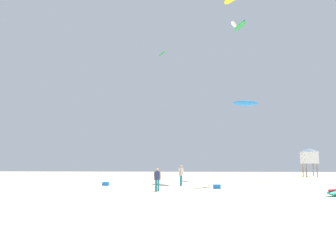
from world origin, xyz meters
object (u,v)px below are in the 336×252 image
at_px(kite_aloft_2, 240,26).
at_px(kite_aloft_5, 162,54).
at_px(lifeguard_tower, 309,156).
at_px(person_midground, 181,174).
at_px(kite_aloft_3, 234,24).
at_px(cooler_box, 106,184).
at_px(kite_aloft_0, 245,103).
at_px(person_foreground, 157,178).
at_px(gear_bag, 217,187).

xyz_separation_m(kite_aloft_2, kite_aloft_5, (-11.95, 15.21, 1.81)).
relative_size(lifeguard_tower, kite_aloft_2, 1.24).
xyz_separation_m(person_midground, kite_aloft_3, (8.70, 28.55, 25.90)).
bearing_deg(cooler_box, kite_aloft_0, 53.46).
bearing_deg(person_foreground, kite_aloft_2, 163.05).
bearing_deg(kite_aloft_3, kite_aloft_0, -87.27).
bearing_deg(person_foreground, kite_aloft_5, -167.65).
xyz_separation_m(person_foreground, cooler_box, (-5.03, 5.40, -0.76)).
height_order(person_midground, kite_aloft_0, kite_aloft_0).
xyz_separation_m(gear_bag, kite_aloft_0, (6.27, 23.68, 10.78)).
bearing_deg(person_foreground, gear_bag, 129.90).
xyz_separation_m(person_midground, gear_bag, (2.80, -2.78, -0.87)).
relative_size(lifeguard_tower, kite_aloft_5, 1.54).
distance_m(lifeguard_tower, cooler_box, 32.80).
bearing_deg(kite_aloft_2, lifeguard_tower, 33.62).
relative_size(person_foreground, gear_bag, 2.80).
bearing_deg(kite_aloft_0, cooler_box, -126.54).
xyz_separation_m(cooler_box, kite_aloft_5, (2.04, 29.55, 21.92)).
bearing_deg(kite_aloft_3, kite_aloft_5, 175.95).
relative_size(gear_bag, kite_aloft_0, 0.14).
bearing_deg(person_midground, lifeguard_tower, -117.87).
distance_m(person_foreground, lifeguard_tower, 33.31).
bearing_deg(kite_aloft_2, gear_bag, -105.49).
height_order(kite_aloft_3, kite_aloft_5, kite_aloft_3).
bearing_deg(kite_aloft_0, kite_aloft_2, -103.10).
bearing_deg(kite_aloft_0, kite_aloft_5, 147.53).
bearing_deg(kite_aloft_5, kite_aloft_0, -32.47).
height_order(lifeguard_tower, gear_bag, lifeguard_tower).
distance_m(person_midground, kite_aloft_0, 24.84).
relative_size(person_foreground, kite_aloft_3, 0.56).
height_order(person_foreground, cooler_box, person_foreground).
bearing_deg(person_foreground, person_midground, 172.76).
bearing_deg(gear_bag, kite_aloft_3, 79.33).
height_order(person_midground, lifeguard_tower, lifeguard_tower).
bearing_deg(kite_aloft_3, lifeguard_tower, -37.13).
bearing_deg(cooler_box, gear_bag, -16.33).
bearing_deg(person_midground, cooler_box, 13.14).
bearing_deg(gear_bag, kite_aloft_2, 74.51).
xyz_separation_m(person_foreground, person_midground, (1.43, 5.47, 0.11)).
xyz_separation_m(lifeguard_tower, kite_aloft_3, (-9.49, 7.19, 23.87)).
bearing_deg(kite_aloft_2, kite_aloft_0, 76.90).
xyz_separation_m(gear_bag, kite_aloft_5, (-7.22, 32.26, 21.92)).
height_order(kite_aloft_2, kite_aloft_3, kite_aloft_3).
bearing_deg(cooler_box, kite_aloft_5, 86.05).
xyz_separation_m(kite_aloft_3, kite_aloft_5, (-13.12, 0.93, -4.85)).
relative_size(gear_bag, kite_aloft_3, 0.20).
relative_size(person_midground, kite_aloft_2, 0.53).
xyz_separation_m(person_midground, kite_aloft_0, (9.06, 20.89, 9.91)).
relative_size(gear_bag, kite_aloft_5, 0.21).
bearing_deg(cooler_box, person_midground, 0.60).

